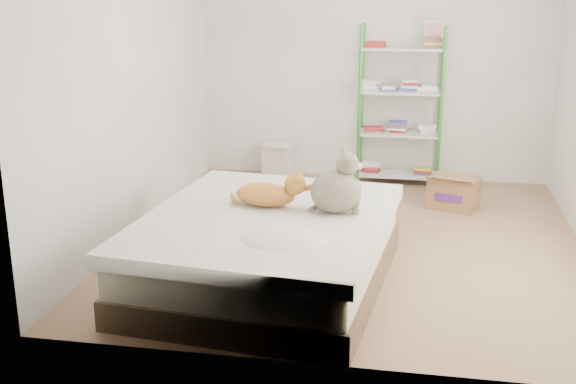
% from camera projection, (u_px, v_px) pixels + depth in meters
% --- Properties ---
extents(room, '(3.81, 4.21, 2.61)m').
position_uv_depth(room, '(358.00, 89.00, 5.81)').
color(room, '#9D7858').
rests_on(room, ground).
extents(bed, '(1.88, 2.25, 0.53)m').
position_uv_depth(bed, '(267.00, 249.00, 5.23)').
color(bed, brown).
rests_on(bed, ground).
extents(orange_cat, '(0.57, 0.35, 0.22)m').
position_uv_depth(orange_cat, '(265.00, 192.00, 5.33)').
color(orange_cat, '#E49641').
rests_on(orange_cat, bed).
extents(grey_cat, '(0.46, 0.40, 0.45)m').
position_uv_depth(grey_cat, '(336.00, 182.00, 5.14)').
color(grey_cat, gray).
rests_on(grey_cat, bed).
extents(shelf_unit, '(0.88, 0.36, 1.74)m').
position_uv_depth(shelf_unit, '(401.00, 107.00, 7.66)').
color(shelf_unit, green).
rests_on(shelf_unit, ground).
extents(cardboard_box, '(0.53, 0.54, 0.36)m').
position_uv_depth(cardboard_box, '(454.00, 192.00, 7.00)').
color(cardboard_box, '#9E714F').
rests_on(cardboard_box, ground).
extents(white_bin, '(0.39, 0.36, 0.39)m').
position_uv_depth(white_bin, '(279.00, 161.00, 8.04)').
color(white_bin, beige).
rests_on(white_bin, ground).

